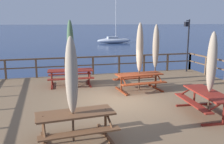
{
  "coord_description": "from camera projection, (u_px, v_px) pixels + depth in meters",
  "views": [
    {
      "loc": [
        -2.65,
        -9.22,
        3.71
      ],
      "look_at": [
        0.0,
        0.79,
        1.63
      ],
      "focal_mm": 40.53,
      "sensor_mm": 36.0,
      "label": 1
    }
  ],
  "objects": [
    {
      "name": "patio_umbrella_short_front",
      "position": [
        70.0,
        44.0,
        12.08
      ],
      "size": [
        0.32,
        0.32,
        3.16
      ],
      "color": "#4C3828",
      "rests_on": "wooden_deck"
    },
    {
      "name": "patio_umbrella_tall_back_left",
      "position": [
        140.0,
        48.0,
        11.22
      ],
      "size": [
        0.32,
        0.32,
        3.04
      ],
      "color": "#4C3828",
      "rests_on": "wooden_deck"
    },
    {
      "name": "lamp_post_hooked",
      "position": [
        187.0,
        38.0,
        15.24
      ],
      "size": [
        0.56,
        0.51,
        3.2
      ],
      "color": "black",
      "rests_on": "wooden_deck"
    },
    {
      "name": "picnic_table_back_right",
      "position": [
        76.0,
        120.0,
        6.57
      ],
      "size": [
        2.1,
        1.55,
        0.78
      ],
      "color": "brown",
      "rests_on": "wooden_deck"
    },
    {
      "name": "sailboat_distant",
      "position": [
        114.0,
        40.0,
        43.62
      ],
      "size": [
        6.05,
        1.88,
        7.72
      ],
      "color": "silver",
      "rests_on": "ground"
    },
    {
      "name": "ground_plane",
      "position": [
        117.0,
        116.0,
        10.13
      ],
      "size": [
        600.0,
        600.0,
        0.0
      ],
      "primitive_type": "plane",
      "color": "navy"
    },
    {
      "name": "patio_umbrella_tall_front",
      "position": [
        72.0,
        76.0,
        6.28
      ],
      "size": [
        0.32,
        0.32,
        2.74
      ],
      "color": "#4C3828",
      "rests_on": "wooden_deck"
    },
    {
      "name": "railing_waterside_far",
      "position": [
        93.0,
        62.0,
        14.73
      ],
      "size": [
        12.86,
        0.1,
        1.09
      ],
      "color": "brown",
      "rests_on": "wooden_deck"
    },
    {
      "name": "picnic_table_front_left",
      "position": [
        139.0,
        78.0,
        11.43
      ],
      "size": [
        2.16,
        1.53,
        0.78
      ],
      "color": "#993819",
      "rests_on": "wooden_deck"
    },
    {
      "name": "patio_umbrella_short_back",
      "position": [
        156.0,
        47.0,
        12.28
      ],
      "size": [
        0.32,
        0.32,
        2.96
      ],
      "color": "#4C3828",
      "rests_on": "wooden_deck"
    },
    {
      "name": "patio_umbrella_short_mid",
      "position": [
        212.0,
        63.0,
        8.25
      ],
      "size": [
        0.32,
        0.32,
        2.77
      ],
      "color": "#4C3828",
      "rests_on": "wooden_deck"
    },
    {
      "name": "picnic_table_back_left",
      "position": [
        71.0,
        74.0,
        12.34
      ],
      "size": [
        2.24,
        1.52,
        0.78
      ],
      "color": "maroon",
      "rests_on": "wooden_deck"
    },
    {
      "name": "picnic_table_mid_centre",
      "position": [
        208.0,
        98.0,
        8.44
      ],
      "size": [
        1.58,
        2.28,
        0.78
      ],
      "color": "maroon",
      "rests_on": "wooden_deck"
    },
    {
      "name": "wooden_deck",
      "position": [
        117.0,
        108.0,
        10.07
      ],
      "size": [
        13.06,
        10.57,
        0.63
      ],
      "primitive_type": "cube",
      "color": "#846647",
      "rests_on": "ground"
    }
  ]
}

